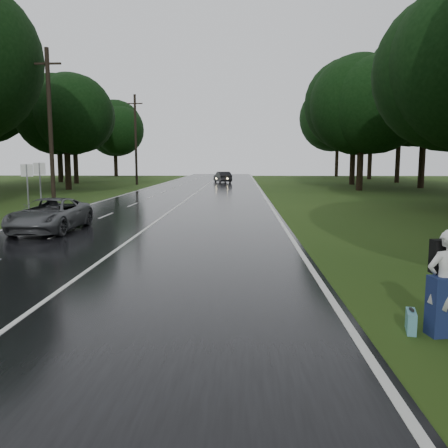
% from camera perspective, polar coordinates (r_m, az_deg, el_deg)
% --- Properties ---
extents(ground, '(160.00, 160.00, 0.00)m').
position_cam_1_polar(ground, '(10.83, -19.57, -7.97)').
color(ground, '#263E12').
rests_on(ground, ground).
extents(road, '(12.00, 140.00, 0.04)m').
position_cam_1_polar(road, '(30.07, -5.48, 2.31)').
color(road, black).
rests_on(road, ground).
extents(lane_center, '(0.12, 140.00, 0.01)m').
position_cam_1_polar(lane_center, '(30.07, -5.48, 2.36)').
color(lane_center, silver).
rests_on(lane_center, road).
extents(grey_car, '(2.21, 4.73, 1.31)m').
position_cam_1_polar(grey_car, '(19.97, -20.48, 1.06)').
color(grey_car, '#4E5054').
rests_on(grey_car, road).
extents(far_car, '(2.62, 4.53, 1.41)m').
position_cam_1_polar(far_car, '(60.32, -0.18, 5.75)').
color(far_car, black).
rests_on(far_car, road).
extents(hitchhiker, '(0.71, 0.65, 1.77)m').
position_cam_1_polar(hitchhiker, '(8.46, 25.40, -6.91)').
color(hitchhiker, silver).
rests_on(hitchhiker, ground).
extents(suitcase, '(0.27, 0.52, 0.35)m').
position_cam_1_polar(suitcase, '(8.58, 21.87, -10.99)').
color(suitcase, teal).
rests_on(suitcase, ground).
extents(utility_pole_mid, '(1.80, 0.28, 10.02)m').
position_cam_1_polar(utility_pole_mid, '(33.11, -20.03, 2.34)').
color(utility_pole_mid, black).
rests_on(utility_pole_mid, ground).
extents(utility_pole_far, '(1.80, 0.28, 10.52)m').
position_cam_1_polar(utility_pole_far, '(56.95, -10.59, 4.74)').
color(utility_pole_far, black).
rests_on(utility_pole_far, ground).
extents(road_sign_a, '(0.64, 0.10, 2.67)m').
position_cam_1_polar(road_sign_a, '(26.63, -22.68, 1.00)').
color(road_sign_a, white).
rests_on(road_sign_a, ground).
extents(road_sign_b, '(0.66, 0.10, 2.74)m').
position_cam_1_polar(road_sign_b, '(28.04, -21.36, 1.38)').
color(road_sign_b, white).
rests_on(road_sign_b, ground).
extents(tree_left_e, '(8.44, 8.44, 13.18)m').
position_cam_1_polar(tree_left_e, '(48.96, -18.43, 4.01)').
color(tree_left_e, black).
rests_on(tree_left_e, ground).
extents(tree_left_f, '(9.49, 9.49, 14.83)m').
position_cam_1_polar(tree_left_f, '(61.92, -17.56, 4.75)').
color(tree_left_f, black).
rests_on(tree_left_f, ground).
extents(tree_right_e, '(8.81, 8.81, 13.77)m').
position_cam_1_polar(tree_right_e, '(46.97, 16.16, 3.96)').
color(tree_right_e, black).
rests_on(tree_right_e, ground).
extents(tree_right_f, '(10.17, 10.17, 15.88)m').
position_cam_1_polar(tree_right_f, '(58.30, 15.32, 4.67)').
color(tree_right_f, black).
rests_on(tree_right_f, ground).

